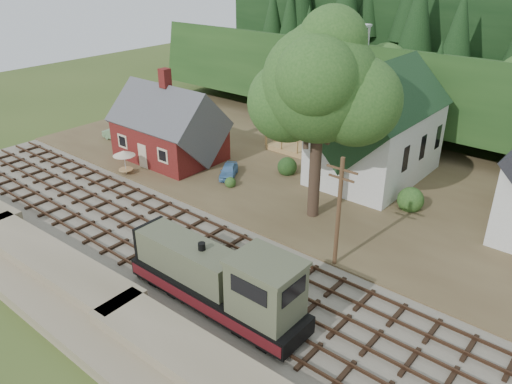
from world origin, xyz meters
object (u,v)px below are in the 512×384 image
Objects in this scene: locomotive at (221,281)px; car_green at (117,135)px; car_blue at (229,171)px; patio_set at (124,154)px.

locomotive reaches higher than car_green.
locomotive is at bearing -81.21° from car_blue.
car_blue is at bearing 35.66° from patio_set.
locomotive is 31.86m from car_green.
locomotive reaches higher than patio_set.
patio_set is at bearing -176.84° from car_blue.
car_green is at bearing 154.58° from locomotive.
patio_set is (-20.41, 8.50, 0.15)m from locomotive.
car_blue is 9.87m from patio_set.
locomotive is 22.11m from patio_set.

